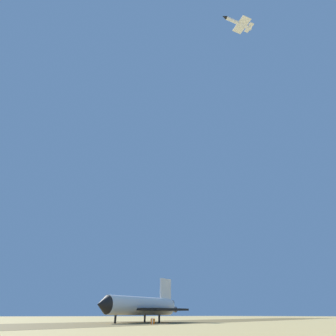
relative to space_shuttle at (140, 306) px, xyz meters
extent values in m
plane|color=tan|center=(-1.00, -1.41, -5.35)|extent=(1200.00, 1200.00, 0.00)
cube|color=brown|center=(-0.51, -0.15, -5.34)|extent=(434.32, 167.46, 0.02)
cylinder|color=white|center=(-0.51, -0.15, 0.05)|extent=(32.38, 14.86, 6.00)
cone|color=black|center=(16.74, 4.97, 0.05)|extent=(5.46, 6.60, 5.70)
ellipsoid|color=white|center=(11.95, 3.55, 1.70)|extent=(7.27, 5.66, 2.40)
cube|color=black|center=(-4.35, -1.29, -1.15)|extent=(24.09, 28.13, 0.70)
cube|color=white|center=(-13.94, -4.14, 6.65)|extent=(6.31, 2.40, 7.60)
cone|color=#595960|center=(-17.00, -5.05, 1.45)|extent=(2.93, 2.79, 2.20)
cone|color=#595960|center=(-16.55, -6.58, -0.95)|extent=(2.93, 2.79, 2.20)
cone|color=#595960|center=(-17.46, -3.52, -0.95)|extent=(2.93, 2.79, 2.20)
cylinder|color=black|center=(10.99, 3.26, -4.15)|extent=(0.70, 0.70, 2.40)
cylinder|color=black|center=(-5.24, -5.31, -4.15)|extent=(0.70, 0.70, 2.40)
cylinder|color=black|center=(-7.29, 1.59, -4.15)|extent=(0.70, 0.70, 2.40)
cylinder|color=silver|center=(-14.25, 51.84, 110.23)|extent=(13.04, 4.00, 1.50)
cone|color=black|center=(-6.90, 50.38, 110.23)|extent=(2.25, 1.86, 1.50)
cube|color=silver|center=(-15.72, 52.13, 110.03)|extent=(5.87, 8.70, 0.24)
cube|color=silver|center=(-19.65, 52.91, 112.18)|extent=(2.39, 0.66, 2.60)
cube|color=silver|center=(-19.65, 52.91, 110.43)|extent=(2.90, 5.10, 0.20)
cylinder|color=orange|center=(6.34, 19.59, -4.92)|extent=(0.17, 0.17, 0.85)
cylinder|color=orange|center=(6.24, 19.79, -4.92)|extent=(0.17, 0.17, 0.85)
cube|color=orange|center=(6.29, 19.69, -4.19)|extent=(0.39, 0.47, 0.62)
sphere|color=tan|center=(6.29, 19.69, -3.73)|extent=(0.23, 0.23, 0.23)
cylinder|color=orange|center=(6.41, 19.45, -4.16)|extent=(0.11, 0.11, 0.56)
cylinder|color=orange|center=(6.17, 19.93, -4.16)|extent=(0.11, 0.11, 0.56)
cylinder|color=silver|center=(7.84, 21.25, -4.92)|extent=(0.17, 0.17, 0.85)
cylinder|color=silver|center=(7.70, 21.09, -4.92)|extent=(0.17, 0.17, 0.85)
cube|color=silver|center=(7.77, 21.17, -4.19)|extent=(0.44, 0.46, 0.62)
sphere|color=tan|center=(7.77, 21.17, -3.73)|extent=(0.23, 0.23, 0.23)
cylinder|color=silver|center=(7.94, 21.38, -4.16)|extent=(0.11, 0.11, 0.56)
cylinder|color=silver|center=(7.59, 20.96, -4.16)|extent=(0.11, 0.11, 0.56)
cylinder|color=orange|center=(7.54, 20.12, -4.92)|extent=(0.17, 0.17, 0.85)
cylinder|color=orange|center=(7.33, 20.05, -4.92)|extent=(0.17, 0.17, 0.85)
cube|color=orange|center=(7.43, 20.08, -4.19)|extent=(0.46, 0.36, 0.62)
sphere|color=tan|center=(7.43, 20.08, -3.73)|extent=(0.23, 0.23, 0.23)
cylinder|color=orange|center=(7.69, 20.17, -4.16)|extent=(0.11, 0.11, 0.56)
cylinder|color=orange|center=(7.18, 20.00, -4.16)|extent=(0.11, 0.11, 0.56)
camera|label=1|loc=(55.87, 98.72, -2.92)|focal=29.84mm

